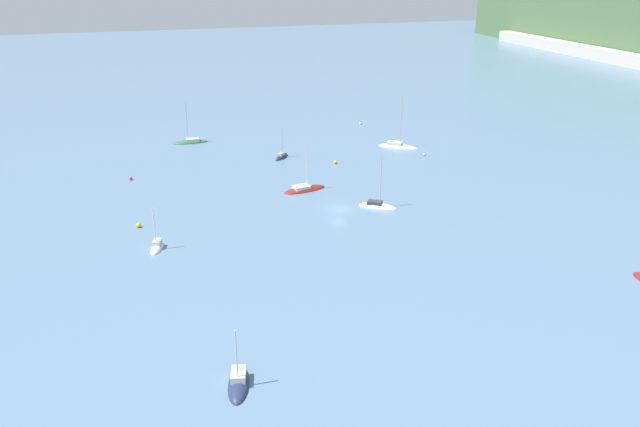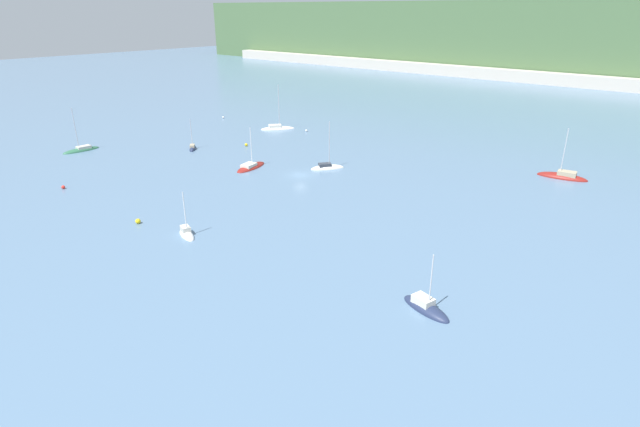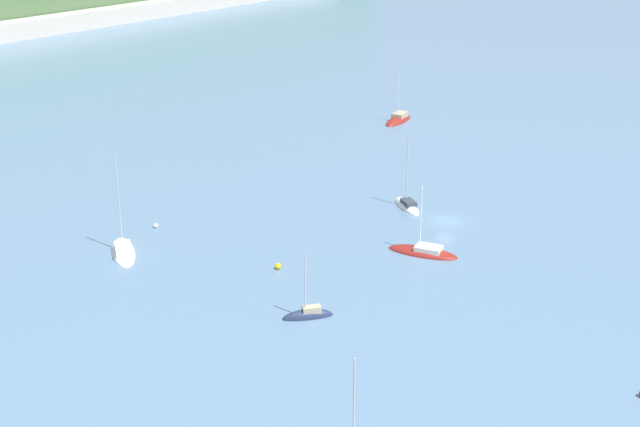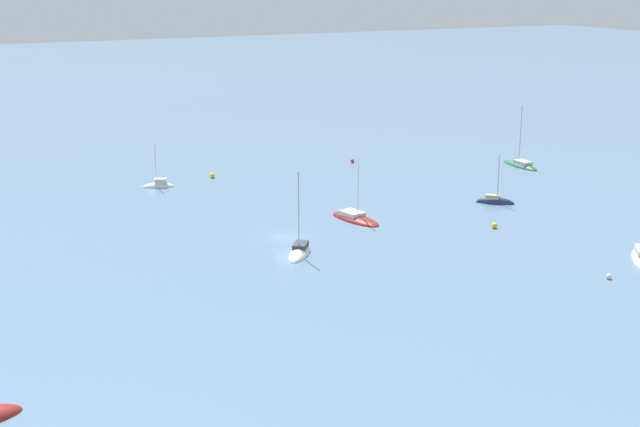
{
  "view_description": "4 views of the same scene",
  "coord_description": "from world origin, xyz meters",
  "px_view_note": "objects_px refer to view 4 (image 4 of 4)",
  "views": [
    {
      "loc": [
        92.24,
        -32.73,
        39.32
      ],
      "look_at": [
        7.83,
        -5.84,
        2.98
      ],
      "focal_mm": 35.0,
      "sensor_mm": 36.0,
      "label": 1
    },
    {
      "loc": [
        62.12,
        -66.23,
        29.35
      ],
      "look_at": [
        17.42,
        -14.39,
        1.21
      ],
      "focal_mm": 28.0,
      "sensor_mm": 36.0,
      "label": 2
    },
    {
      "loc": [
        -93.58,
        -49.47,
        40.45
      ],
      "look_at": [
        -14.96,
        8.74,
        3.55
      ],
      "focal_mm": 50.0,
      "sensor_mm": 36.0,
      "label": 3
    },
    {
      "loc": [
        40.0,
        91.4,
        30.43
      ],
      "look_at": [
        -4.88,
        -1.0,
        2.01
      ],
      "focal_mm": 50.0,
      "sensor_mm": 36.0,
      "label": 4
    }
  ],
  "objects_px": {
    "mooring_buoy_1": "(352,161)",
    "mooring_buoy_4": "(495,225)",
    "sailboat_7": "(355,219)",
    "sailboat_0": "(300,253)",
    "sailboat_6": "(495,203)",
    "mooring_buoy_2": "(609,276)",
    "sailboat_1": "(159,186)",
    "sailboat_5": "(520,166)",
    "mooring_buoy_3": "(212,175)"
  },
  "relations": [
    {
      "from": "mooring_buoy_1",
      "to": "mooring_buoy_4",
      "type": "xyz_separation_m",
      "value": [
        2.11,
        40.72,
        0.04
      ]
    },
    {
      "from": "sailboat_7",
      "to": "mooring_buoy_4",
      "type": "distance_m",
      "value": 17.13
    },
    {
      "from": "sailboat_0",
      "to": "mooring_buoy_1",
      "type": "height_order",
      "value": "sailboat_0"
    },
    {
      "from": "sailboat_6",
      "to": "mooring_buoy_2",
      "type": "height_order",
      "value": "sailboat_6"
    },
    {
      "from": "sailboat_7",
      "to": "mooring_buoy_2",
      "type": "bearing_deg",
      "value": 10.57
    },
    {
      "from": "sailboat_6",
      "to": "mooring_buoy_1",
      "type": "xyz_separation_m",
      "value": [
        5.12,
        -31.09,
        0.21
      ]
    },
    {
      "from": "sailboat_0",
      "to": "sailboat_1",
      "type": "distance_m",
      "value": 37.36
    },
    {
      "from": "sailboat_0",
      "to": "mooring_buoy_1",
      "type": "bearing_deg",
      "value": -178.69
    },
    {
      "from": "sailboat_1",
      "to": "mooring_buoy_4",
      "type": "relative_size",
      "value": 10.33
    },
    {
      "from": "sailboat_7",
      "to": "mooring_buoy_4",
      "type": "bearing_deg",
      "value": 39.43
    },
    {
      "from": "sailboat_1",
      "to": "sailboat_5",
      "type": "relative_size",
      "value": 0.7
    },
    {
      "from": "mooring_buoy_3",
      "to": "mooring_buoy_1",
      "type": "bearing_deg",
      "value": -179.14
    },
    {
      "from": "sailboat_5",
      "to": "mooring_buoy_3",
      "type": "bearing_deg",
      "value": 75.58
    },
    {
      "from": "mooring_buoy_1",
      "to": "mooring_buoy_3",
      "type": "bearing_deg",
      "value": 0.86
    },
    {
      "from": "sailboat_1",
      "to": "sailboat_5",
      "type": "xyz_separation_m",
      "value": [
        -55.65,
        11.44,
        -0.05
      ]
    },
    {
      "from": "sailboat_7",
      "to": "mooring_buoy_2",
      "type": "relative_size",
      "value": 15.0
    },
    {
      "from": "sailboat_1",
      "to": "mooring_buoy_1",
      "type": "relative_size",
      "value": 11.55
    },
    {
      "from": "mooring_buoy_1",
      "to": "mooring_buoy_4",
      "type": "distance_m",
      "value": 40.78
    },
    {
      "from": "sailboat_6",
      "to": "mooring_buoy_3",
      "type": "xyz_separation_m",
      "value": [
        29.06,
        -30.73,
        0.28
      ]
    },
    {
      "from": "mooring_buoy_4",
      "to": "sailboat_7",
      "type": "bearing_deg",
      "value": -38.45
    },
    {
      "from": "sailboat_5",
      "to": "sailboat_6",
      "type": "xyz_separation_m",
      "value": [
        17.69,
        17.08,
        0.0
      ]
    },
    {
      "from": "sailboat_7",
      "to": "sailboat_1",
      "type": "bearing_deg",
      "value": -159.9
    },
    {
      "from": "mooring_buoy_4",
      "to": "sailboat_1",
      "type": "bearing_deg",
      "value": -51.14
    },
    {
      "from": "sailboat_0",
      "to": "sailboat_7",
      "type": "height_order",
      "value": "sailboat_0"
    },
    {
      "from": "mooring_buoy_3",
      "to": "mooring_buoy_4",
      "type": "distance_m",
      "value": 45.89
    },
    {
      "from": "mooring_buoy_2",
      "to": "sailboat_6",
      "type": "bearing_deg",
      "value": -104.87
    },
    {
      "from": "mooring_buoy_2",
      "to": "mooring_buoy_4",
      "type": "bearing_deg",
      "value": -91.81
    },
    {
      "from": "sailboat_7",
      "to": "sailboat_0",
      "type": "bearing_deg",
      "value": -63.8
    },
    {
      "from": "sailboat_0",
      "to": "sailboat_1",
      "type": "height_order",
      "value": "sailboat_0"
    },
    {
      "from": "sailboat_1",
      "to": "mooring_buoy_4",
      "type": "height_order",
      "value": "sailboat_1"
    },
    {
      "from": "sailboat_1",
      "to": "mooring_buoy_4",
      "type": "xyz_separation_m",
      "value": [
        -30.74,
        38.15,
        0.2
      ]
    },
    {
      "from": "sailboat_0",
      "to": "sailboat_5",
      "type": "bearing_deg",
      "value": 153.05
    },
    {
      "from": "mooring_buoy_1",
      "to": "mooring_buoy_3",
      "type": "height_order",
      "value": "mooring_buoy_3"
    },
    {
      "from": "sailboat_7",
      "to": "mooring_buoy_3",
      "type": "xyz_separation_m",
      "value": [
        8.42,
        -29.71,
        0.29
      ]
    },
    {
      "from": "mooring_buoy_4",
      "to": "sailboat_6",
      "type": "bearing_deg",
      "value": -126.85
    },
    {
      "from": "sailboat_0",
      "to": "mooring_buoy_4",
      "type": "height_order",
      "value": "sailboat_0"
    },
    {
      "from": "mooring_buoy_4",
      "to": "mooring_buoy_2",
      "type": "bearing_deg",
      "value": 88.19
    },
    {
      "from": "sailboat_1",
      "to": "sailboat_7",
      "type": "relative_size",
      "value": 0.83
    },
    {
      "from": "sailboat_7",
      "to": "mooring_buoy_1",
      "type": "relative_size",
      "value": 13.96
    },
    {
      "from": "sailboat_5",
      "to": "mooring_buoy_3",
      "type": "relative_size",
      "value": 13.42
    },
    {
      "from": "sailboat_6",
      "to": "mooring_buoy_4",
      "type": "relative_size",
      "value": 10.77
    },
    {
      "from": "sailboat_0",
      "to": "sailboat_6",
      "type": "distance_m",
      "value": 33.71
    },
    {
      "from": "sailboat_5",
      "to": "mooring_buoy_4",
      "type": "height_order",
      "value": "sailboat_5"
    },
    {
      "from": "sailboat_7",
      "to": "mooring_buoy_3",
      "type": "bearing_deg",
      "value": -176.3
    },
    {
      "from": "mooring_buoy_1",
      "to": "sailboat_6",
      "type": "bearing_deg",
      "value": 99.34
    },
    {
      "from": "sailboat_7",
      "to": "mooring_buoy_1",
      "type": "height_order",
      "value": "sailboat_7"
    },
    {
      "from": "sailboat_5",
      "to": "sailboat_7",
      "type": "distance_m",
      "value": 41.56
    },
    {
      "from": "sailboat_0",
      "to": "sailboat_7",
      "type": "bearing_deg",
      "value": 164.45
    },
    {
      "from": "sailboat_0",
      "to": "mooring_buoy_2",
      "type": "bearing_deg",
      "value": 85.71
    },
    {
      "from": "mooring_buoy_2",
      "to": "mooring_buoy_3",
      "type": "relative_size",
      "value": 0.76
    }
  ]
}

